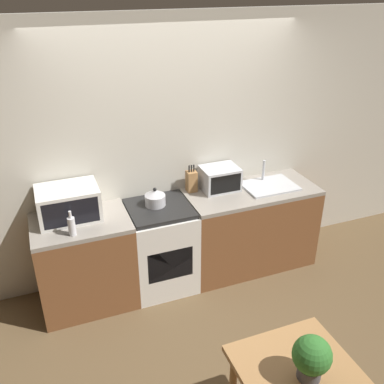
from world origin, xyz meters
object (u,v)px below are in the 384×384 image
at_px(kettle, 155,198).
at_px(microwave, 68,203).
at_px(bottle, 72,226).
at_px(stove_range, 161,247).
at_px(toaster_oven, 220,178).

xyz_separation_m(kettle, microwave, (-0.79, 0.05, 0.07)).
relative_size(kettle, bottle, 0.86).
xyz_separation_m(stove_range, microwave, (-0.81, 0.09, 0.60)).
xyz_separation_m(microwave, bottle, (-0.02, -0.29, -0.06)).
height_order(stove_range, microwave, microwave).
bearing_deg(stove_range, bottle, -166.25).
bearing_deg(bottle, stove_range, 13.75).
bearing_deg(stove_range, kettle, 116.21).
height_order(kettle, microwave, microwave).
bearing_deg(kettle, toaster_oven, 7.45).
bearing_deg(stove_range, toaster_oven, 11.52).
xyz_separation_m(microwave, toaster_oven, (1.50, 0.05, -0.03)).
bearing_deg(microwave, bottle, -93.14).
relative_size(stove_range, toaster_oven, 2.43).
relative_size(stove_range, bottle, 3.96).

